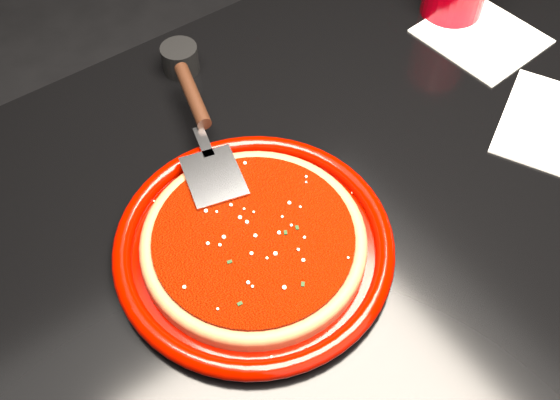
{
  "coord_description": "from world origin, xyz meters",
  "views": [
    {
      "loc": [
        -0.37,
        -0.35,
        1.39
      ],
      "look_at": [
        -0.1,
        0.02,
        0.77
      ],
      "focal_mm": 40.0,
      "sensor_mm": 36.0,
      "label": 1
    }
  ],
  "objects_px": {
    "table": "(333,308)",
    "pizza_server": "(203,131)",
    "plate": "(254,244)",
    "ramekin": "(180,59)"
  },
  "relations": [
    {
      "from": "plate",
      "to": "ramekin",
      "type": "relative_size",
      "value": 6.17
    },
    {
      "from": "plate",
      "to": "pizza_server",
      "type": "bearing_deg",
      "value": 77.82
    },
    {
      "from": "pizza_server",
      "to": "ramekin",
      "type": "xyz_separation_m",
      "value": [
        0.06,
        0.16,
        -0.02
      ]
    },
    {
      "from": "table",
      "to": "plate",
      "type": "xyz_separation_m",
      "value": [
        -0.16,
        -0.01,
        0.39
      ]
    },
    {
      "from": "table",
      "to": "pizza_server",
      "type": "xyz_separation_m",
      "value": [
        -0.13,
        0.15,
        0.42
      ]
    },
    {
      "from": "pizza_server",
      "to": "ramekin",
      "type": "height_order",
      "value": "pizza_server"
    },
    {
      "from": "table",
      "to": "pizza_server",
      "type": "height_order",
      "value": "pizza_server"
    },
    {
      "from": "table",
      "to": "pizza_server",
      "type": "relative_size",
      "value": 4.21
    },
    {
      "from": "plate",
      "to": "pizza_server",
      "type": "distance_m",
      "value": 0.17
    },
    {
      "from": "table",
      "to": "pizza_server",
      "type": "distance_m",
      "value": 0.46
    }
  ]
}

